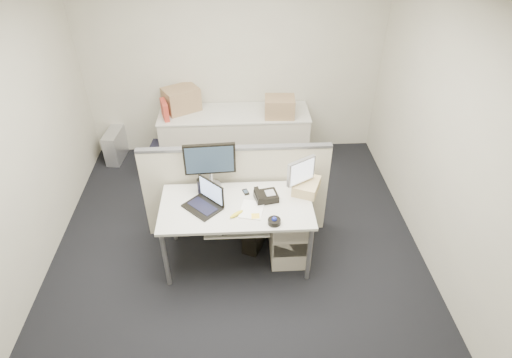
{
  "coord_description": "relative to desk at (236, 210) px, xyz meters",
  "views": [
    {
      "loc": [
        0.03,
        -3.23,
        3.43
      ],
      "look_at": [
        0.2,
        0.15,
        0.93
      ],
      "focal_mm": 30.0,
      "sensor_mm": 36.0,
      "label": 1
    }
  ],
  "objects": [
    {
      "name": "floor",
      "position": [
        0.0,
        0.0,
        -0.67
      ],
      "size": [
        4.0,
        4.5,
        0.01
      ],
      "primitive_type": "cube",
      "color": "black",
      "rests_on": "ground"
    },
    {
      "name": "wall_back",
      "position": [
        0.0,
        2.25,
        0.69
      ],
      "size": [
        4.0,
        0.02,
        2.7
      ],
      "primitive_type": "cube",
      "color": "#B3AD9B",
      "rests_on": "ground"
    },
    {
      "name": "wall_left",
      "position": [
        -2.0,
        0.0,
        0.69
      ],
      "size": [
        0.02,
        4.5,
        2.7
      ],
      "primitive_type": "cube",
      "color": "#B3AD9B",
      "rests_on": "ground"
    },
    {
      "name": "wall_right",
      "position": [
        2.0,
        0.0,
        0.69
      ],
      "size": [
        0.02,
        4.5,
        2.7
      ],
      "primitive_type": "cube",
      "color": "#B3AD9B",
      "rests_on": "ground"
    },
    {
      "name": "desk",
      "position": [
        0.0,
        0.0,
        0.0
      ],
      "size": [
        1.5,
        0.75,
        0.73
      ],
      "color": "silver",
      "rests_on": "floor"
    },
    {
      "name": "keyboard_tray",
      "position": [
        0.0,
        -0.18,
        -0.04
      ],
      "size": [
        0.62,
        0.32,
        0.02
      ],
      "primitive_type": "cube",
      "color": "silver",
      "rests_on": "desk"
    },
    {
      "name": "drawer_pedestal",
      "position": [
        0.55,
        0.05,
        -0.34
      ],
      "size": [
        0.4,
        0.55,
        0.65
      ],
      "primitive_type": "cube",
      "color": "beige",
      "rests_on": "floor"
    },
    {
      "name": "cubicle_partition",
      "position": [
        0.0,
        0.45,
        -0.11
      ],
      "size": [
        2.0,
        0.06,
        1.1
      ],
      "primitive_type": "cube",
      "color": "beige",
      "rests_on": "floor"
    },
    {
      "name": "back_counter",
      "position": [
        0.0,
        1.93,
        -0.3
      ],
      "size": [
        2.0,
        0.6,
        0.72
      ],
      "primitive_type": "cube",
      "color": "beige",
      "rests_on": "floor"
    },
    {
      "name": "monitor_main",
      "position": [
        -0.25,
        0.32,
        0.32
      ],
      "size": [
        0.53,
        0.23,
        0.52
      ],
      "primitive_type": "cube",
      "rotation": [
        0.0,
        0.0,
        0.06
      ],
      "color": "black",
      "rests_on": "desk"
    },
    {
      "name": "monitor_small",
      "position": [
        0.65,
        0.18,
        0.26
      ],
      "size": [
        0.36,
        0.3,
        0.39
      ],
      "primitive_type": "cube",
      "rotation": [
        0.0,
        0.0,
        0.54
      ],
      "color": "#B7B7BC",
      "rests_on": "desk"
    },
    {
      "name": "laptop",
      "position": [
        -0.33,
        -0.02,
        0.19
      ],
      "size": [
        0.43,
        0.43,
        0.26
      ],
      "primitive_type": "cube",
      "rotation": [
        0.0,
        0.0,
        -0.79
      ],
      "color": "black",
      "rests_on": "desk"
    },
    {
      "name": "trackball",
      "position": [
        0.35,
        -0.28,
        0.09
      ],
      "size": [
        0.14,
        0.14,
        0.05
      ],
      "primitive_type": "cylinder",
      "rotation": [
        0.0,
        0.0,
        -0.13
      ],
      "color": "black",
      "rests_on": "desk"
    },
    {
      "name": "desk_phone",
      "position": [
        0.3,
        0.08,
        0.1
      ],
      "size": [
        0.25,
        0.22,
        0.07
      ],
      "primitive_type": "cube",
      "rotation": [
        0.0,
        0.0,
        0.2
      ],
      "color": "black",
      "rests_on": "desk"
    },
    {
      "name": "paper_stack",
      "position": [
        0.15,
        -0.08,
        0.07
      ],
      "size": [
        0.27,
        0.31,
        0.01
      ],
      "primitive_type": "cube",
      "rotation": [
        0.0,
        0.0,
        -0.23
      ],
      "color": "white",
      "rests_on": "desk"
    },
    {
      "name": "sticky_pad",
      "position": [
        0.18,
        -0.18,
        0.07
      ],
      "size": [
        0.08,
        0.08,
        0.01
      ],
      "primitive_type": "cube",
      "rotation": [
        0.0,
        0.0,
        0.01
      ],
      "color": "yellow",
      "rests_on": "desk"
    },
    {
      "name": "travel_mug",
      "position": [
        -0.35,
        0.22,
        0.14
      ],
      "size": [
        0.08,
        0.08,
        0.16
      ],
      "primitive_type": "cylinder",
      "rotation": [
        0.0,
        0.0,
        0.03
      ],
      "color": "black",
      "rests_on": "desk"
    },
    {
      "name": "banana",
      "position": [
        0.0,
        -0.15,
        0.08
      ],
      "size": [
        0.15,
        0.13,
        0.04
      ],
      "primitive_type": "ellipsoid",
      "rotation": [
        0.0,
        0.0,
        0.67
      ],
      "color": "#F8FC24",
      "rests_on": "desk"
    },
    {
      "name": "cellphone",
      "position": [
        0.1,
        0.2,
        0.07
      ],
      "size": [
        0.08,
        0.11,
        0.01
      ],
      "primitive_type": "cube",
      "rotation": [
        0.0,
        0.0,
        0.3
      ],
      "color": "black",
      "rests_on": "desk"
    },
    {
      "name": "manila_folders",
      "position": [
        0.72,
        0.2,
        0.12
      ],
      "size": [
        0.34,
        0.37,
        0.11
      ],
      "primitive_type": "cube",
      "rotation": [
        0.0,
        0.0,
        -0.39
      ],
      "color": "#D0C180",
      "rests_on": "desk"
    },
    {
      "name": "keyboard",
      "position": [
        0.05,
        -0.22,
        -0.02
      ],
      "size": [
        0.43,
        0.2,
        0.02
      ],
      "primitive_type": "cube",
      "rotation": [
        0.0,
        0.0,
        0.14
      ],
      "color": "black",
      "rests_on": "keyboard_tray"
    },
    {
      "name": "pc_tower_desk",
      "position": [
        0.2,
        0.2,
        -0.47
      ],
      "size": [
        0.31,
        0.44,
        0.38
      ],
      "primitive_type": "cube",
      "rotation": [
        0.0,
        0.0,
        -0.41
      ],
      "color": "black",
      "rests_on": "floor"
    },
    {
      "name": "pc_tower_spare_dark",
      "position": [
        -1.05,
        1.63,
        -0.46
      ],
      "size": [
        0.22,
        0.46,
        0.41
      ],
      "primitive_type": "cube",
      "rotation": [
        0.0,
        0.0,
        -0.11
      ],
      "color": "black",
      "rests_on": "floor"
    },
    {
      "name": "pc_tower_spare_silver",
      "position": [
        -1.7,
        2.03,
        -0.45
      ],
      "size": [
        0.24,
        0.49,
        0.44
      ],
      "primitive_type": "cube",
      "rotation": [
        0.0,
        0.0,
        -0.11
      ],
      "color": "#B7B7BC",
      "rests_on": "floor"
    },
    {
      "name": "cardboard_box_left",
      "position": [
        -0.7,
        2.05,
        0.22
      ],
      "size": [
        0.55,
        0.51,
        0.33
      ],
      "primitive_type": "cube",
      "rotation": [
        0.0,
        0.0,
        0.51
      ],
      "color": "#998456",
      "rests_on": "back_counter"
    },
    {
      "name": "cardboard_box_right",
      "position": [
        0.6,
        1.81,
        0.2
      ],
      "size": [
        0.4,
        0.32,
        0.28
      ],
      "primitive_type": "cube",
      "rotation": [
        0.0,
        0.0,
        -0.06
      ],
      "color": "#998456",
      "rests_on": "back_counter"
    },
    {
      "name": "red_binder",
      "position": [
        -0.9,
        1.83,
        0.18
      ],
      "size": [
        0.14,
        0.28,
        0.25
      ],
      "primitive_type": "cube",
      "rotation": [
        0.0,
        0.0,
        0.3
      ],
      "color": "#AF3426",
      "rests_on": "back_counter"
    }
  ]
}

